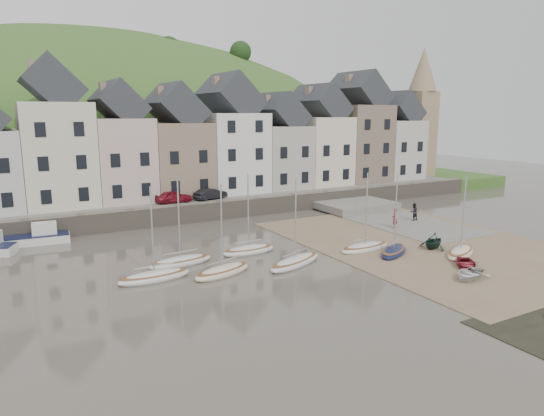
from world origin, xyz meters
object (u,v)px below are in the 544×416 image
rowboat_white (469,274)px  person_red (395,218)px  sailboat_0 (181,261)px  rowboat_red (466,264)px  rowboat_green (433,241)px  person_dark (414,212)px  car_left (174,197)px  car_right (211,194)px

rowboat_white → person_red: size_ratio=1.58×
sailboat_0 → rowboat_red: sailboat_0 is taller
rowboat_red → person_red: (3.84, 11.11, 0.69)m
person_red → rowboat_red: bearing=39.8°
rowboat_white → rowboat_green: 7.02m
person_dark → rowboat_red: bearing=57.0°
person_dark → person_red: bearing=19.4°
person_red → car_left: (-16.24, 14.48, 1.19)m
person_dark → rowboat_green: bearing=51.9°
sailboat_0 → car_right: (8.53, 15.26, 1.94)m
rowboat_white → rowboat_red: (1.63, 1.63, -0.01)m
car_left → rowboat_white: bearing=-159.8°
rowboat_green → car_right: (-10.13, 21.07, 1.51)m
rowboat_green → rowboat_red: bearing=-35.3°
rowboat_red → car_right: car_right is taller
sailboat_0 → rowboat_white: size_ratio=2.18×
sailboat_0 → car_left: 16.04m
rowboat_red → person_red: 11.77m
person_dark → car_right: 20.74m
car_right → person_dark: bearing=-144.9°
car_right → sailboat_0: bearing=134.8°
rowboat_red → person_dark: size_ratio=1.60×
rowboat_green → car_left: bearing=-160.5°
sailboat_0 → car_right: 17.59m
rowboat_red → car_left: (-12.39, 25.59, 1.88)m
sailboat_0 → car_right: size_ratio=1.73×
rowboat_green → person_dark: size_ratio=1.40×
rowboat_red → car_right: bearing=150.9°
rowboat_green → rowboat_white: bearing=-43.0°
car_right → rowboat_green: bearing=-170.3°
sailboat_0 → person_red: (20.77, 0.78, 0.77)m
rowboat_green → person_red: bearing=147.9°
rowboat_white → person_red: bearing=139.4°
car_left → rowboat_red: bearing=-155.6°
sailboat_0 → rowboat_red: 19.84m
rowboat_red → person_red: bearing=113.7°
rowboat_white → car_left: 29.33m
rowboat_white → car_right: size_ratio=0.79×
rowboat_white → rowboat_red: bearing=117.6°
rowboat_green → sailboat_0: bearing=-121.6°
person_red → rowboat_green: bearing=41.2°
car_left → person_dark: bearing=-124.3°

